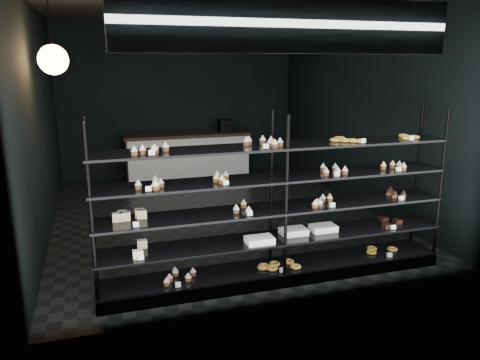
{
  "coord_description": "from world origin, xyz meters",
  "views": [
    {
      "loc": [
        -1.79,
        -7.04,
        2.43
      ],
      "look_at": [
        -0.18,
        -1.9,
        1.06
      ],
      "focal_mm": 35.0,
      "sensor_mm": 36.0,
      "label": 1
    }
  ],
  "objects": [
    {
      "name": "display_shelf",
      "position": [
        0.07,
        -2.45,
        0.63
      ],
      "size": [
        4.0,
        0.5,
        1.91
      ],
      "color": "black",
      "rests_on": "room"
    },
    {
      "name": "service_counter",
      "position": [
        0.06,
        2.5,
        0.5
      ],
      "size": [
        2.61,
        0.65,
        1.23
      ],
      "color": "silver",
      "rests_on": "room"
    },
    {
      "name": "signage",
      "position": [
        0.0,
        -2.93,
        2.75
      ],
      "size": [
        3.3,
        0.05,
        0.5
      ],
      "color": "#0C0D3D",
      "rests_on": "room"
    },
    {
      "name": "room",
      "position": [
        0.0,
        0.0,
        1.6
      ],
      "size": [
        5.01,
        6.01,
        3.2
      ],
      "color": "black",
      "rests_on": "ground"
    },
    {
      "name": "pendant_lamp",
      "position": [
        -2.2,
        -0.88,
        2.45
      ],
      "size": [
        0.35,
        0.35,
        0.91
      ],
      "color": "black",
      "rests_on": "room"
    }
  ]
}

